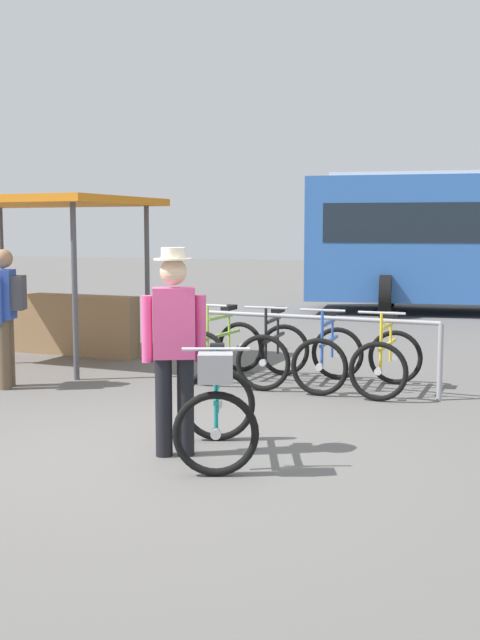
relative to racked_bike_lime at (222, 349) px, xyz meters
The scene contains 10 objects.
ground_plane 3.51m from the racked_bike_lime, 77.50° to the right, with size 80.00×80.00×0.00m, color #605E5B.
bike_rack_rail 1.21m from the racked_bike_lime, 12.22° to the right, with size 3.20×0.25×0.88m.
racked_bike_lime is the anchor object (origin of this frame).
racked_bike_black 0.70m from the racked_bike_lime, ahead, with size 0.73×1.16×0.98m.
racked_bike_blue 1.40m from the racked_bike_lime, ahead, with size 0.71×1.11×0.97m.
racked_bike_yellow 2.10m from the racked_bike_lime, ahead, with size 0.67×1.09×0.97m.
featured_bicycle 3.56m from the racked_bike_lime, 68.51° to the right, with size 1.01×1.26×0.97m.
person_with_featured_bike 3.48m from the racked_bike_lime, 74.36° to the right, with size 0.48×0.33×1.72m.
pedestrian_with_backpack 2.65m from the racked_bike_lime, 145.60° to the right, with size 0.42×0.50×1.64m.
market_stall 3.14m from the racked_bike_lime, 169.55° to the left, with size 3.18×2.41×2.30m.
Camera 1 is at (2.96, -5.68, 1.87)m, focal length 44.39 mm.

